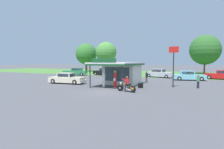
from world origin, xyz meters
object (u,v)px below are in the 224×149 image
object	(u,v)px
motorcycle_with_rider	(127,85)
bystander_leaning_by_kiosk	(147,77)
parked_car_back_row_far_left	(159,73)
parked_car_second_row_spare	(189,76)
bystander_standing_back_lot	(198,81)
gas_pump_nearside	(104,80)
parked_car_back_row_far_right	(221,75)
roadside_pole_sign	(174,60)
parked_car_back_row_left	(104,72)
parked_car_back_row_centre_right	(75,72)
featured_classic_sedan	(67,79)
gas_pump_offside	(115,80)
spare_tire_stack	(140,85)

from	to	relation	value
motorcycle_with_rider	bystander_leaning_by_kiosk	xyz separation A→B (m)	(-0.32, 8.78, 0.20)
parked_car_back_row_far_left	parked_car_second_row_spare	world-z (taller)	parked_car_back_row_far_left
bystander_standing_back_lot	gas_pump_nearside	bearing A→B (deg)	-157.67
parked_car_back_row_far_right	bystander_standing_back_lot	xyz separation A→B (m)	(-3.37, -13.23, 0.09)
gas_pump_nearside	bystander_standing_back_lot	bearing A→B (deg)	22.33
motorcycle_with_rider	roadside_pole_sign	world-z (taller)	roadside_pole_sign
parked_car_back_row_far_right	parked_car_back_row_left	bearing A→B (deg)	-179.16
motorcycle_with_rider	parked_car_back_row_centre_right	world-z (taller)	parked_car_back_row_centre_right
motorcycle_with_rider	featured_classic_sedan	bearing A→B (deg)	163.16
gas_pump_nearside	roadside_pole_sign	distance (m)	8.47
featured_classic_sedan	gas_pump_offside	bearing A→B (deg)	-8.69
gas_pump_offside	roadside_pole_sign	world-z (taller)	roadside_pole_sign
parked_car_back_row_far_left	bystander_standing_back_lot	xyz separation A→B (m)	(6.93, -12.68, 0.06)
parked_car_back_row_left	spare_tire_stack	xyz separation A→B (m)	(13.07, -15.47, -0.43)
gas_pump_nearside	parked_car_back_row_far_left	bearing A→B (deg)	79.62
parked_car_second_row_spare	gas_pump_offside	bearing A→B (deg)	-117.88
motorcycle_with_rider	bystander_leaning_by_kiosk	bearing A→B (deg)	92.09
parked_car_back_row_centre_right	parked_car_second_row_spare	distance (m)	23.33
bystander_standing_back_lot	roadside_pole_sign	size ratio (longest dim) A/B	0.32
parked_car_back_row_centre_right	gas_pump_nearside	bearing A→B (deg)	-44.30
parked_car_back_row_left	featured_classic_sedan	bearing A→B (deg)	-80.42
parked_car_back_row_left	spare_tire_stack	world-z (taller)	parked_car_back_row_left
parked_car_back_row_left	parked_car_back_row_far_left	bearing A→B (deg)	-1.01
featured_classic_sedan	parked_car_back_row_left	bearing A→B (deg)	99.58
gas_pump_offside	featured_classic_sedan	distance (m)	7.96
spare_tire_stack	gas_pump_nearside	bearing A→B (deg)	-158.83
parked_car_back_row_centre_right	spare_tire_stack	world-z (taller)	parked_car_back_row_centre_right
gas_pump_nearside	parked_car_back_row_centre_right	bearing A→B (deg)	135.70
gas_pump_nearside	spare_tire_stack	bearing A→B (deg)	21.17
gas_pump_offside	parked_car_back_row_far_right	xyz separation A→B (m)	(11.93, 17.34, -0.23)
bystander_leaning_by_kiosk	roadside_pole_sign	distance (m)	5.88
featured_classic_sedan	parked_car_back_row_left	size ratio (longest dim) A/B	1.06
parked_car_back_row_far_left	bystander_standing_back_lot	bearing A→B (deg)	-61.34
bystander_leaning_by_kiosk	spare_tire_stack	xyz separation A→B (m)	(0.74, -5.42, -0.58)
motorcycle_with_rider	roadside_pole_sign	distance (m)	7.02
bystander_standing_back_lot	roadside_pole_sign	distance (m)	3.69
featured_classic_sedan	parked_car_back_row_left	distance (m)	16.03
parked_car_back_row_centre_right	parked_car_back_row_left	world-z (taller)	parked_car_back_row_centre_right
parked_car_back_row_far_left	spare_tire_stack	distance (m)	15.29
roadside_pole_sign	motorcycle_with_rider	bearing A→B (deg)	-125.40
bystander_leaning_by_kiosk	spare_tire_stack	world-z (taller)	bystander_leaning_by_kiosk
parked_car_second_row_spare	parked_car_back_row_centre_right	bearing A→B (deg)	177.33
bystander_leaning_by_kiosk	roadside_pole_sign	size ratio (longest dim) A/B	0.33
motorcycle_with_rider	parked_car_back_row_far_right	size ratio (longest dim) A/B	0.41
gas_pump_offside	parked_car_back_row_far_left	size ratio (longest dim) A/B	0.36
parked_car_back_row_far_right	spare_tire_stack	world-z (taller)	parked_car_back_row_far_right
parked_car_back_row_far_left	bystander_leaning_by_kiosk	distance (m)	9.84
motorcycle_with_rider	spare_tire_stack	xyz separation A→B (m)	(0.42, 3.36, -0.38)
spare_tire_stack	featured_classic_sedan	bearing A→B (deg)	-178.13
roadside_pole_sign	spare_tire_stack	world-z (taller)	roadside_pole_sign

